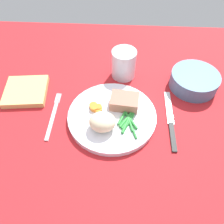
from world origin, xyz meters
TOP-DOWN VIEW (x-y plane):
  - dining_table at (0.00, 0.00)cm, footprint 120.00×90.00cm
  - dinner_plate at (3.91, -3.52)cm, footprint 24.27×24.27cm
  - meat_portion at (7.18, 0.30)cm, footprint 8.24×6.54cm
  - mashed_potatoes at (1.72, -7.89)cm, footprint 6.84×6.02cm
  - carrot_slices at (-0.85, -1.80)cm, footprint 3.32×3.66cm
  - green_beans at (8.21, -5.41)cm, footprint 5.52×10.54cm
  - fork at (-12.57, -3.78)cm, footprint 1.44×16.60cm
  - knife at (20.04, -3.81)cm, footprint 1.70×20.50cm
  - water_glass at (6.59, 14.49)cm, footprint 7.62×7.62cm
  - salad_bowl at (28.27, 10.40)cm, footprint 14.49×14.49cm
  - napkin at (-22.63, 4.54)cm, footprint 13.55×13.35cm

SIDE VIEW (x-z plane):
  - dining_table at x=0.00cm, z-range 0.00..2.00cm
  - knife at x=20.04cm, z-range 1.88..2.52cm
  - fork at x=-12.57cm, z-range 2.00..2.40cm
  - dinner_plate at x=3.91cm, z-range 2.00..3.60cm
  - napkin at x=-22.63cm, z-range 2.00..3.71cm
  - green_beans at x=8.21cm, z-range 3.55..4.36cm
  - carrot_slices at x=-0.85cm, z-range 3.50..4.72cm
  - salad_bowl at x=28.27cm, z-range 2.30..7.03cm
  - meat_portion at x=7.18cm, z-range 3.60..6.66cm
  - mashed_potatoes at x=1.72cm, z-range 3.60..8.11cm
  - water_glass at x=6.59cm, z-range 1.34..10.41cm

